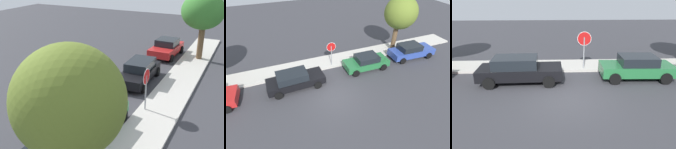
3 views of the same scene
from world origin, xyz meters
TOP-DOWN VIEW (x-y plane):
  - ground_plane at (0.00, 0.00)m, footprint 60.00×60.00m
  - sidewalk_curb at (0.00, 4.77)m, footprint 32.00×2.26m
  - stop_sign at (1.28, 4.04)m, footprint 0.87×0.08m
  - parked_car_green at (4.14, 2.50)m, footprint 4.14×2.05m
  - parked_car_black at (-2.52, 2.20)m, footprint 4.60×2.08m

SIDE VIEW (x-z plane):
  - ground_plane at x=0.00m, z-range 0.00..0.00m
  - sidewalk_curb at x=0.00m, z-range 0.00..0.14m
  - parked_car_green at x=4.14m, z-range 0.02..1.39m
  - parked_car_black at x=-2.52m, z-range 0.02..1.48m
  - stop_sign at x=1.28m, z-range 0.48..2.96m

